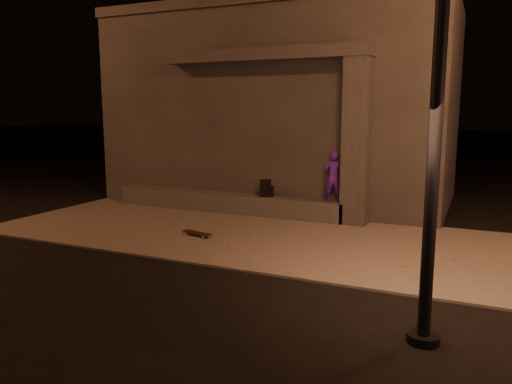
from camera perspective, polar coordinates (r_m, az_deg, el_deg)
The scene contains 9 objects.
ground at distance 8.56m, azimuth -6.22°, elevation -7.94°, with size 120.00×120.00×0.00m, color black.
sidewalk at distance 10.26m, azimuth -0.50°, elevation -4.83°, with size 11.00×4.40×0.04m, color #68645C.
building at distance 14.47m, azimuth 3.46°, elevation 9.66°, with size 9.00×5.10×5.22m.
ledge at distance 12.39m, azimuth -3.38°, elevation -1.20°, with size 6.00×0.55×0.45m, color #4E4B47.
column at distance 11.07m, azimuth 11.43°, elevation 5.59°, with size 0.55×0.55×3.60m, color #373432.
canopy at distance 11.85m, azimuth 1.00°, elevation 15.41°, with size 5.00×0.70×0.28m, color #373432.
skateboarder at distance 11.27m, azimuth 8.82°, elevation 1.75°, with size 0.42×0.27×1.14m, color #571CBC.
backpack at distance 11.86m, azimuth 1.25°, elevation 0.17°, with size 0.35×0.27×0.43m.
skateboard at distance 10.07m, azimuth -6.77°, elevation -4.68°, with size 0.71×0.34×0.08m.
Camera 1 is at (4.20, -7.01, 2.55)m, focal length 35.00 mm.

